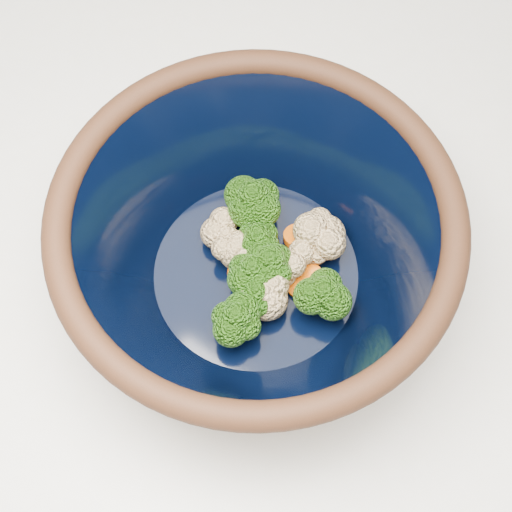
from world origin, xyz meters
TOP-DOWN VIEW (x-y plane):
  - ground at (0.00, 0.00)m, footprint 3.00×3.00m
  - counter at (0.00, 0.00)m, footprint 1.20×1.20m
  - mixing_bowl at (-0.04, 0.08)m, footprint 0.37×0.37m
  - vegetable_pile at (-0.03, 0.08)m, footprint 0.14×0.14m

SIDE VIEW (x-z plane):
  - ground at x=0.00m, z-range 0.00..0.00m
  - counter at x=0.00m, z-range 0.00..0.90m
  - vegetable_pile at x=-0.03m, z-range 0.93..0.98m
  - mixing_bowl at x=-0.04m, z-range 0.91..1.04m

